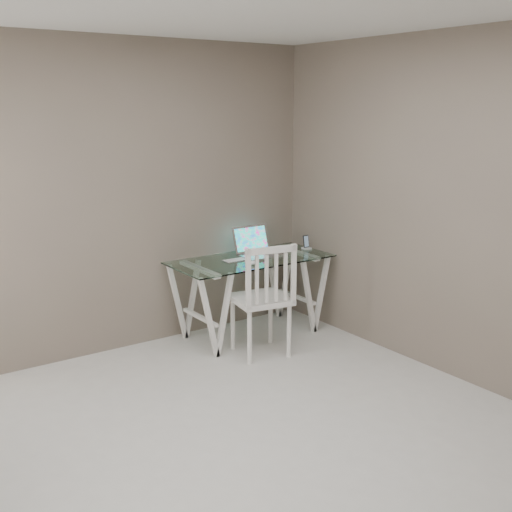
% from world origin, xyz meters
% --- Properties ---
extents(room, '(4.50, 4.52, 2.71)m').
position_xyz_m(room, '(-0.06, 0.02, 1.72)').
color(room, beige).
rests_on(room, ground).
extents(desk, '(1.50, 0.70, 0.75)m').
position_xyz_m(desk, '(1.20, 1.85, 0.38)').
color(desk, silver).
rests_on(desk, ground).
extents(chair, '(0.54, 0.54, 1.01)m').
position_xyz_m(chair, '(0.99, 1.34, 0.56)').
color(chair, white).
rests_on(chair, ground).
extents(laptop, '(0.39, 0.35, 0.26)m').
position_xyz_m(laptop, '(1.33, 1.94, 0.81)').
color(laptop, '#BABABF').
rests_on(laptop, desk).
extents(keyboard, '(0.27, 0.12, 0.01)m').
position_xyz_m(keyboard, '(1.06, 1.87, 0.75)').
color(keyboard, silver).
rests_on(keyboard, desk).
extents(mouse, '(0.11, 0.07, 0.04)m').
position_xyz_m(mouse, '(1.08, 1.65, 0.76)').
color(mouse, white).
rests_on(mouse, desk).
extents(phone_dock, '(0.07, 0.07, 0.14)m').
position_xyz_m(phone_dock, '(1.88, 1.87, 0.78)').
color(phone_dock, white).
rests_on(phone_dock, desk).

